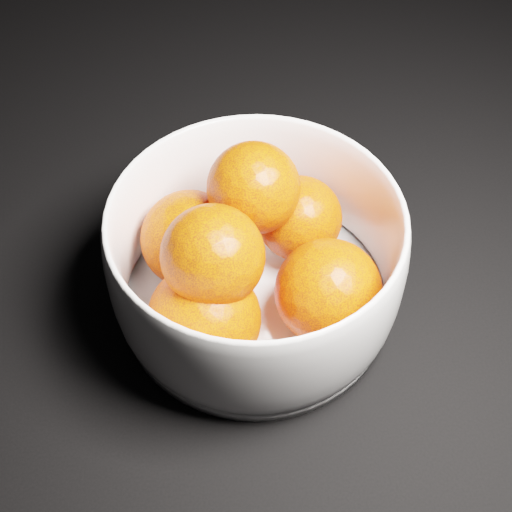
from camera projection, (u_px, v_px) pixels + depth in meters
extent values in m
cylinder|color=white|center=(256.00, 298.00, 0.61)|extent=(0.22, 0.22, 0.01)
sphere|color=#EA3E05|center=(299.00, 218.00, 0.61)|extent=(0.07, 0.07, 0.07)
sphere|color=#EA3E05|center=(190.00, 239.00, 0.59)|extent=(0.08, 0.08, 0.08)
sphere|color=#EA3E05|center=(204.00, 319.00, 0.54)|extent=(0.09, 0.09, 0.09)
sphere|color=#EA3E05|center=(328.00, 292.00, 0.56)|extent=(0.08, 0.08, 0.08)
sphere|color=#EA3E05|center=(254.00, 188.00, 0.56)|extent=(0.07, 0.07, 0.07)
sphere|color=#EA3E05|center=(213.00, 256.00, 0.52)|extent=(0.08, 0.08, 0.08)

